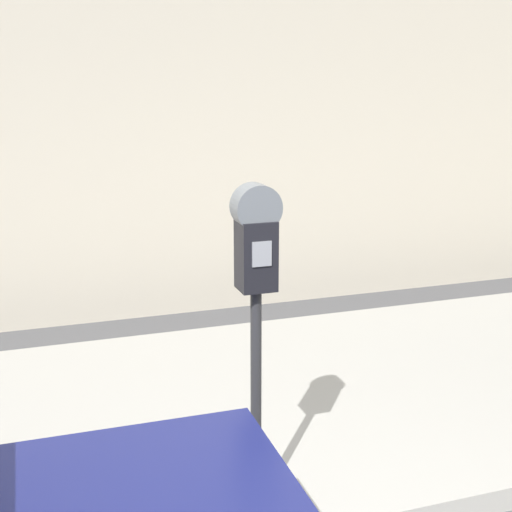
# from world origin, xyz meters

# --- Properties ---
(sidewalk) EXTENTS (24.00, 2.80, 0.14)m
(sidewalk) POSITION_xyz_m (0.00, 2.20, 0.07)
(sidewalk) COLOR #ADAAA3
(sidewalk) RESTS_ON ground_plane
(parking_meter) EXTENTS (0.21, 0.16, 1.61)m
(parking_meter) POSITION_xyz_m (0.25, 1.04, 1.36)
(parking_meter) COLOR #2D2D30
(parking_meter) RESTS_ON sidewalk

